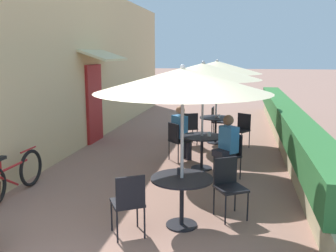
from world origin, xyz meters
TOP-DOWN VIEW (x-y plane):
  - cafe_facade_wall at (-2.54, 6.78)m, footprint 0.98×13.83m
  - planter_hedge at (2.75, 6.81)m, footprint 0.60×12.83m
  - patio_table_near at (0.76, 1.53)m, footprint 0.86×0.86m
  - patio_umbrella_near at (0.76, 1.53)m, footprint 2.34×2.34m
  - cafe_chair_near_left at (0.14, 1.06)m, footprint 0.55×0.55m
  - cafe_chair_near_right at (1.39, 1.99)m, footprint 0.55×0.55m
  - coffee_cup_near at (0.70, 1.67)m, footprint 0.07×0.07m
  - patio_table_mid at (0.76, 4.25)m, footprint 0.86×0.86m
  - patio_umbrella_mid at (0.76, 4.25)m, footprint 2.34×2.34m
  - cafe_chair_mid_left at (0.16, 4.74)m, footprint 0.57×0.57m
  - seated_patron_mid_left at (0.24, 4.82)m, footprint 0.51×0.51m
  - cafe_chair_mid_right at (1.36, 3.76)m, footprint 0.57×0.57m
  - seated_patron_mid_right at (1.28, 3.68)m, footprint 0.51×0.51m
  - coffee_cup_mid at (0.90, 4.25)m, footprint 0.07×0.07m
  - patio_table_far at (0.89, 6.66)m, footprint 0.86×0.86m
  - patio_umbrella_far at (0.89, 6.66)m, footprint 2.34×2.34m
  - cafe_chair_far_left at (0.23, 6.24)m, footprint 0.54×0.54m
  - cafe_chair_far_right at (1.57, 6.30)m, footprint 0.55×0.55m
  - cafe_chair_far_back at (0.86, 7.43)m, footprint 0.42×0.42m
  - coffee_cup_far at (0.97, 6.57)m, footprint 0.07×0.07m
  - bicycle_leaning at (-2.20, 2.08)m, footprint 0.11×1.74m

SIDE VIEW (x-z plane):
  - bicycle_leaning at x=-2.20m, z-range -0.03..0.74m
  - cafe_chair_near_left at x=0.14m, z-range 0.08..0.95m
  - cafe_chair_near_right at x=1.39m, z-range 0.08..0.95m
  - cafe_chair_mid_left at x=0.16m, z-range 0.08..0.95m
  - cafe_chair_mid_right at x=1.36m, z-range 0.08..0.95m
  - cafe_chair_far_left at x=0.23m, z-range 0.08..0.95m
  - cafe_chair_far_right at x=1.57m, z-range 0.08..0.95m
  - cafe_chair_far_back at x=0.86m, z-range 0.08..0.95m
  - planter_hedge at x=2.75m, z-range 0.03..1.04m
  - patio_table_near at x=0.76m, z-range 0.19..0.89m
  - patio_table_mid at x=0.76m, z-range 0.19..0.89m
  - patio_table_far at x=0.89m, z-range 0.19..0.89m
  - seated_patron_mid_left at x=0.24m, z-range 0.06..1.31m
  - seated_patron_mid_right at x=1.28m, z-range 0.06..1.31m
  - coffee_cup_near at x=0.70m, z-range 0.71..0.80m
  - coffee_cup_mid at x=0.90m, z-range 0.71..0.80m
  - coffee_cup_far at x=0.97m, z-range 0.71..0.80m
  - patio_umbrella_near at x=0.76m, z-range 0.91..3.16m
  - patio_umbrella_mid at x=0.76m, z-range 0.91..3.16m
  - patio_umbrella_far at x=0.89m, z-range 0.91..3.16m
  - cafe_facade_wall at x=-2.54m, z-range -0.01..4.19m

